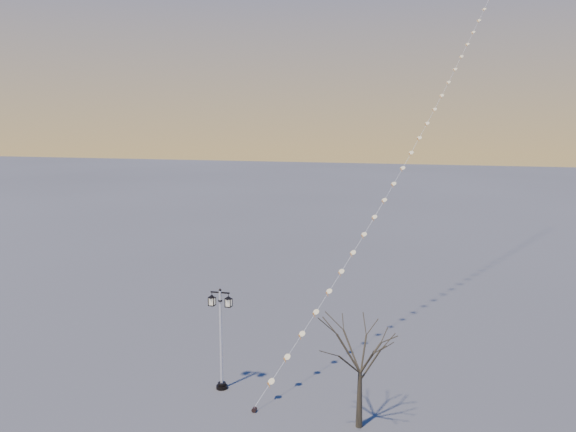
% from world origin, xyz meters
% --- Properties ---
extents(ground, '(300.00, 300.00, 0.00)m').
position_xyz_m(ground, '(0.00, 0.00, 0.00)').
color(ground, '#4F4F4F').
rests_on(ground, ground).
extents(street_lamp, '(1.19, 0.52, 4.67)m').
position_xyz_m(street_lamp, '(-1.09, 2.99, 2.58)').
color(street_lamp, black).
rests_on(street_lamp, ground).
extents(bare_tree, '(2.56, 2.56, 4.25)m').
position_xyz_m(bare_tree, '(5.40, 1.37, 2.95)').
color(bare_tree, '#312B1E').
rests_on(bare_tree, ground).
extents(kite_train, '(12.82, 37.29, 28.92)m').
position_xyz_m(kite_train, '(7.14, 19.70, 14.35)').
color(kite_train, black).
rests_on(kite_train, ground).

